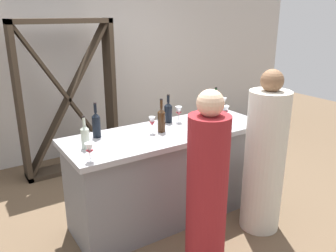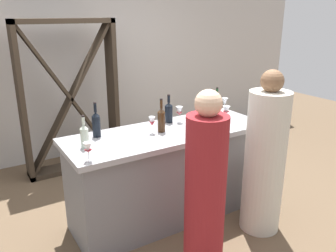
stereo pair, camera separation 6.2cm
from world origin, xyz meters
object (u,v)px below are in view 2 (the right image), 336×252
at_px(wine_bottle_leftmost_clear_pale, 84,136).
at_px(wine_glass_far_right, 225,102).
at_px(wine_bottle_second_right_near_black, 169,112).
at_px(wine_glass_near_center, 193,119).
at_px(wine_glass_near_right, 226,111).
at_px(wine_bottle_second_left_near_black, 96,124).
at_px(person_left_guest, 205,190).
at_px(wine_bottle_center_amber_brown, 161,119).
at_px(person_center_guest, 265,160).
at_px(wine_bottle_far_right_olive_green, 217,103).
at_px(wine_glass_far_left, 152,122).
at_px(wine_rack, 70,98).
at_px(wine_bottle_rightmost_near_black, 216,112).
at_px(wine_glass_near_left, 88,149).
at_px(wine_glass_far_center, 179,112).

relative_size(wine_bottle_leftmost_clear_pale, wine_glass_far_right, 1.68).
height_order(wine_bottle_second_right_near_black, wine_glass_near_center, wine_bottle_second_right_near_black).
distance_m(wine_glass_near_center, wine_glass_near_right, 0.46).
relative_size(wine_bottle_second_left_near_black, person_left_guest, 0.22).
bearing_deg(wine_bottle_center_amber_brown, person_center_guest, -42.74).
bearing_deg(person_left_guest, wine_glass_near_center, -18.24).
height_order(wine_bottle_far_right_olive_green, wine_glass_far_left, wine_bottle_far_right_olive_green).
bearing_deg(wine_bottle_leftmost_clear_pale, wine_rack, 77.63).
relative_size(wine_bottle_second_left_near_black, wine_bottle_rightmost_near_black, 1.17).
height_order(wine_bottle_second_right_near_black, person_center_guest, person_center_guest).
distance_m(wine_bottle_rightmost_near_black, wine_bottle_far_right_olive_green, 0.40).
distance_m(wine_bottle_leftmost_clear_pale, wine_bottle_second_left_near_black, 0.28).
bearing_deg(person_left_guest, wine_glass_near_left, 66.04).
height_order(wine_bottle_rightmost_near_black, wine_glass_near_right, wine_bottle_rightmost_near_black).
xyz_separation_m(wine_glass_far_right, person_left_guest, (-1.04, -1.01, -0.36)).
xyz_separation_m(wine_bottle_far_right_olive_green, person_left_guest, (-0.98, -1.08, -0.35)).
xyz_separation_m(wine_bottle_rightmost_near_black, wine_glass_near_center, (-0.33, -0.06, -0.01)).
bearing_deg(wine_rack, wine_bottle_leftmost_clear_pale, -102.37).
height_order(wine_bottle_second_left_near_black, person_left_guest, person_left_guest).
height_order(wine_bottle_leftmost_clear_pale, wine_glass_far_right, wine_bottle_leftmost_clear_pale).
relative_size(wine_bottle_leftmost_clear_pale, wine_bottle_center_amber_brown, 0.87).
xyz_separation_m(wine_bottle_second_left_near_black, wine_bottle_second_right_near_black, (0.80, 0.02, -0.01)).
distance_m(wine_glass_near_right, wine_glass_far_left, 0.87).
distance_m(wine_glass_far_right, person_left_guest, 1.49).
distance_m(person_left_guest, person_center_guest, 0.82).
distance_m(wine_bottle_leftmost_clear_pale, wine_glass_far_center, 1.10).
relative_size(wine_bottle_second_right_near_black, wine_bottle_far_right_olive_green, 1.04).
xyz_separation_m(wine_rack, person_left_guest, (0.33, -2.45, -0.28)).
xyz_separation_m(wine_bottle_far_right_olive_green, wine_glass_near_left, (-1.74, -0.57, -0.01)).
bearing_deg(wine_glass_near_left, wine_bottle_second_right_near_black, 26.09).
relative_size(wine_bottle_rightmost_near_black, wine_glass_near_left, 1.84).
distance_m(wine_rack, person_left_guest, 2.49).
bearing_deg(wine_glass_near_center, wine_bottle_second_right_near_black, 107.07).
bearing_deg(wine_bottle_far_right_olive_green, wine_rack, 133.94).
bearing_deg(wine_bottle_far_right_olive_green, wine_glass_far_right, -52.08).
relative_size(wine_glass_near_left, wine_glass_far_left, 0.93).
bearing_deg(person_center_guest, wine_bottle_second_left_near_black, 36.83).
xyz_separation_m(wine_bottle_second_left_near_black, wine_bottle_center_amber_brown, (0.58, -0.20, -0.00)).
distance_m(wine_glass_far_left, wine_glass_far_right, 1.08).
bearing_deg(wine_bottle_second_right_near_black, wine_glass_far_right, -1.59).
bearing_deg(wine_bottle_second_right_near_black, wine_bottle_center_amber_brown, -134.95).
xyz_separation_m(wine_bottle_center_amber_brown, wine_glass_far_right, (0.96, 0.20, -0.00)).
distance_m(wine_rack, person_center_guest, 2.59).
bearing_deg(wine_bottle_leftmost_clear_pale, wine_glass_near_right, -1.52).
relative_size(wine_bottle_leftmost_clear_pale, person_center_guest, 0.18).
bearing_deg(wine_glass_far_center, wine_bottle_far_right_olive_green, 10.44).
height_order(wine_bottle_far_right_olive_green, wine_glass_near_center, wine_bottle_far_right_olive_green).
xyz_separation_m(wine_bottle_leftmost_clear_pale, wine_bottle_center_amber_brown, (0.77, 0.01, 0.02)).
height_order(wine_bottle_far_right_olive_green, wine_glass_far_right, wine_bottle_far_right_olive_green).
distance_m(wine_bottle_second_right_near_black, wine_glass_far_right, 0.75).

